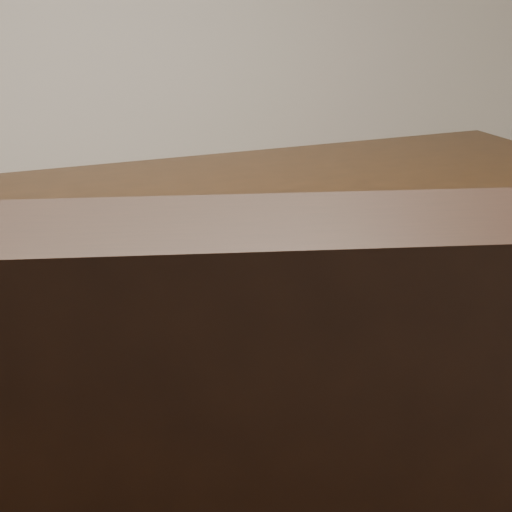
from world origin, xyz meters
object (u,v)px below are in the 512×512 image
object	(u,v)px
dining_table	(207,465)
placemat	(248,286)
broccolini_bundle	(263,284)
dinner_plate	(243,276)
chicken_fillet_left	(214,248)

from	to	relation	value
dining_table	placemat	bearing A→B (deg)	-89.94
placemat	broccolini_bundle	bearing A→B (deg)	-89.77
broccolini_bundle	placemat	bearing A→B (deg)	78.64
dinner_plate	broccolini_bundle	xyz separation A→B (m)	(0.01, -0.05, 0.01)
dinner_plate	broccolini_bundle	size ratio (longest dim) A/B	1.55
dining_table	broccolini_bundle	bearing A→B (deg)	-90.25
dining_table	dinner_plate	size ratio (longest dim) A/B	5.85
dinner_plate	broccolini_bundle	world-z (taller)	broccolini_bundle
broccolini_bundle	dining_table	bearing A→B (deg)	79.84
chicken_fillet_left	dining_table	bearing A→B (deg)	81.96
placemat	dinner_plate	xyz separation A→B (m)	(-0.01, -0.00, 0.01)
dining_table	chicken_fillet_left	xyz separation A→B (m)	(-0.02, -0.13, 0.41)
chicken_fillet_left	broccolini_bundle	size ratio (longest dim) A/B	0.79
placemat	chicken_fillet_left	xyz separation A→B (m)	(-0.03, 0.05, 0.03)
chicken_fillet_left	broccolini_bundle	xyz separation A→B (m)	(0.03, -0.09, -0.01)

